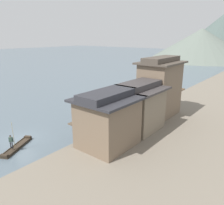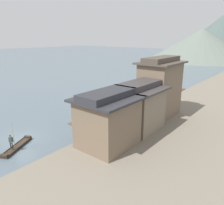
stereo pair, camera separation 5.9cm
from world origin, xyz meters
The scene contains 13 objects.
ground_plane centered at (0.00, 0.00, 0.00)m, with size 400.00×400.00×0.00m, color slate.
riverbank_right centered at (16.11, 30.00, 0.40)m, with size 18.00×110.00×0.80m, color slate.
boat_foreground_poled centered at (1.79, -1.75, 0.15)m, with size 3.12×4.76×0.44m.
boatman_person centered at (2.22, -2.53, 1.45)m, with size 0.42×0.48×3.04m.
boat_moored_nearest centered at (5.68, 35.07, 0.22)m, with size 1.30×5.45×0.66m.
boat_moored_second centered at (1.45, 42.16, 0.20)m, with size 2.42×4.35×0.60m.
boat_moored_third centered at (-2.92, 33.76, 0.16)m, with size 3.34×4.08×0.48m.
boat_moored_far centered at (3.00, 11.41, 0.25)m, with size 2.47×4.04×0.70m.
house_waterfront_nearest centered at (10.43, 4.27, 3.80)m, with size 6.13×6.65×6.14m.
house_waterfront_second centered at (10.45, 10.29, 3.80)m, with size 6.19×6.35×6.14m.
house_waterfront_tall centered at (10.07, 16.78, 5.10)m, with size 5.44×7.30×8.74m.
hill_far_centre centered at (-14.52, 111.53, 8.16)m, with size 55.17×55.17×16.31m, color slate.
hill_far_east centered at (-10.89, 137.99, 12.64)m, with size 58.22×58.22×25.27m, color #4C5B56.
Camera 2 is at (24.72, -12.70, 12.41)m, focal length 35.45 mm.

